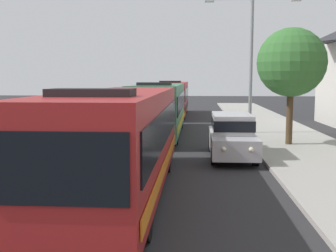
% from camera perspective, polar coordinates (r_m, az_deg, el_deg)
% --- Properties ---
extents(bus_lead, '(2.58, 11.07, 3.21)m').
position_cam_1_polar(bus_lead, '(12.06, -6.47, -1.68)').
color(bus_lead, maroon).
rests_on(bus_lead, ground_plane).
extents(bus_second_in_line, '(2.58, 11.62, 3.21)m').
position_cam_1_polar(bus_second_in_line, '(24.79, -1.06, 2.63)').
color(bus_second_in_line, '#33724C').
rests_on(bus_second_in_line, ground_plane).
extents(bus_middle, '(2.58, 11.58, 3.21)m').
position_cam_1_polar(bus_middle, '(37.50, 0.66, 3.99)').
color(bus_middle, maroon).
rests_on(bus_middle, ground_plane).
extents(white_suv, '(1.86, 5.06, 1.90)m').
position_cam_1_polar(white_suv, '(17.94, 8.81, -1.09)').
color(white_suv, '#B7B7BC').
rests_on(white_suv, ground_plane).
extents(streetlamp_mid, '(5.58, 0.28, 8.11)m').
position_cam_1_polar(streetlamp_mid, '(25.34, 11.47, 10.31)').
color(streetlamp_mid, gray).
rests_on(streetlamp_mid, sidewalk).
extents(roadside_tree, '(3.37, 3.37, 5.73)m').
position_cam_1_polar(roadside_tree, '(21.25, 16.71, 8.39)').
color(roadside_tree, '#4C3823').
rests_on(roadside_tree, sidewalk).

